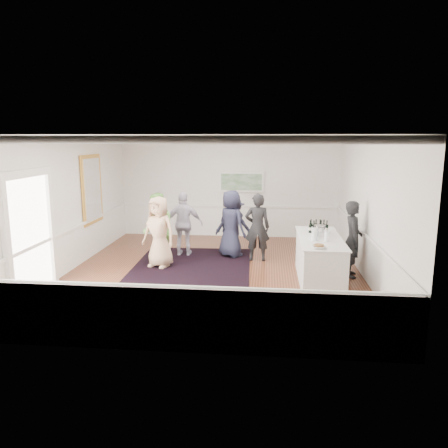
# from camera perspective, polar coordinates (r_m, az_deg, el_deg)

# --- Properties ---
(floor) EXTENTS (8.00, 8.00, 0.00)m
(floor) POSITION_cam_1_polar(r_m,az_deg,el_deg) (10.50, -1.31, -6.31)
(floor) COLOR brown
(floor) RESTS_ON ground
(ceiling) EXTENTS (7.00, 8.00, 0.02)m
(ceiling) POSITION_cam_1_polar(r_m,az_deg,el_deg) (10.02, -1.39, 11.44)
(ceiling) COLOR white
(ceiling) RESTS_ON wall_back
(wall_left) EXTENTS (0.02, 8.00, 3.20)m
(wall_left) POSITION_cam_1_polar(r_m,az_deg,el_deg) (11.12, -19.56, 2.50)
(wall_left) COLOR white
(wall_left) RESTS_ON floor
(wall_right) EXTENTS (0.02, 8.00, 3.20)m
(wall_right) POSITION_cam_1_polar(r_m,az_deg,el_deg) (10.31, 18.35, 1.94)
(wall_right) COLOR white
(wall_right) RESTS_ON floor
(wall_back) EXTENTS (7.00, 0.02, 3.20)m
(wall_back) POSITION_cam_1_polar(r_m,az_deg,el_deg) (14.08, 0.67, 4.83)
(wall_back) COLOR white
(wall_back) RESTS_ON floor
(wall_front) EXTENTS (7.00, 0.02, 3.20)m
(wall_front) POSITION_cam_1_polar(r_m,az_deg,el_deg) (6.26, -5.87, -3.24)
(wall_front) COLOR white
(wall_front) RESTS_ON floor
(wainscoting) EXTENTS (7.00, 8.00, 1.00)m
(wainscoting) POSITION_cam_1_polar(r_m,az_deg,el_deg) (10.36, -1.32, -3.67)
(wainscoting) COLOR white
(wainscoting) RESTS_ON floor
(mirror) EXTENTS (0.05, 1.25, 1.85)m
(mirror) POSITION_cam_1_polar(r_m,az_deg,el_deg) (12.25, -16.85, 4.35)
(mirror) COLOR gold
(mirror) RESTS_ON wall_left
(doorway) EXTENTS (0.10, 1.78, 2.56)m
(doorway) POSITION_cam_1_polar(r_m,az_deg,el_deg) (9.46, -24.04, -0.37)
(doorway) COLOR white
(doorway) RESTS_ON wall_left
(landscape_painting) EXTENTS (1.44, 0.06, 0.66)m
(landscape_painting) POSITION_cam_1_polar(r_m,az_deg,el_deg) (13.98, 2.29, 5.52)
(landscape_painting) COLOR white
(landscape_painting) RESTS_ON wall_back
(area_rug) EXTENTS (3.00, 3.86, 0.02)m
(area_rug) POSITION_cam_1_polar(r_m,az_deg,el_deg) (10.88, -4.28, -5.65)
(area_rug) COLOR black
(area_rug) RESTS_ON floor
(serving_table) EXTENTS (0.94, 2.47, 1.00)m
(serving_table) POSITION_cam_1_polar(r_m,az_deg,el_deg) (9.97, 12.33, -4.50)
(serving_table) COLOR silver
(serving_table) RESTS_ON floor
(bartender) EXTENTS (0.46, 0.67, 1.76)m
(bartender) POSITION_cam_1_polar(r_m,az_deg,el_deg) (10.42, 16.46, -1.89)
(bartender) COLOR black
(bartender) RESTS_ON floor
(guest_tan) EXTENTS (1.00, 0.81, 1.76)m
(guest_tan) POSITION_cam_1_polar(r_m,az_deg,el_deg) (10.85, -8.49, -1.03)
(guest_tan) COLOR tan
(guest_tan) RESTS_ON floor
(guest_green) EXTENTS (1.06, 1.11, 1.81)m
(guest_green) POSITION_cam_1_polar(r_m,az_deg,el_deg) (11.13, -8.62, -0.62)
(guest_green) COLOR #66AC45
(guest_green) RESTS_ON floor
(guest_lilac) EXTENTS (1.03, 0.44, 1.74)m
(guest_lilac) POSITION_cam_1_polar(r_m,az_deg,el_deg) (11.84, -5.25, 0.01)
(guest_lilac) COLOR silver
(guest_lilac) RESTS_ON floor
(guest_dark_a) EXTENTS (1.05, 0.65, 1.58)m
(guest_dark_a) POSITION_cam_1_polar(r_m,az_deg,el_deg) (12.01, 1.26, -0.18)
(guest_dark_a) COLOR #222339
(guest_dark_a) RESTS_ON floor
(guest_dark_b) EXTENTS (0.67, 0.46, 1.77)m
(guest_dark_b) POSITION_cam_1_polar(r_m,az_deg,el_deg) (11.32, 4.37, -0.43)
(guest_dark_b) COLOR black
(guest_dark_b) RESTS_ON floor
(guest_navy) EXTENTS (1.04, 1.01, 1.80)m
(guest_navy) POSITION_cam_1_polar(r_m,az_deg,el_deg) (11.67, 0.95, 0.04)
(guest_navy) COLOR #222339
(guest_navy) RESTS_ON floor
(wine_bottles) EXTENTS (0.45, 0.25, 0.31)m
(wine_bottles) POSITION_cam_1_polar(r_m,az_deg,el_deg) (10.34, 12.15, -0.23)
(wine_bottles) COLOR black
(wine_bottles) RESTS_ON serving_table
(juice_pitchers) EXTENTS (0.37, 0.42, 0.24)m
(juice_pitchers) POSITION_cam_1_polar(r_m,az_deg,el_deg) (9.58, 12.25, -1.34)
(juice_pitchers) COLOR #6AA83C
(juice_pitchers) RESTS_ON serving_table
(ice_bucket) EXTENTS (0.26, 0.26, 0.25)m
(ice_bucket) POSITION_cam_1_polar(r_m,az_deg,el_deg) (9.96, 12.37, -0.89)
(ice_bucket) COLOR silver
(ice_bucket) RESTS_ON serving_table
(nut_bowl) EXTENTS (0.28, 0.28, 0.07)m
(nut_bowl) POSITION_cam_1_polar(r_m,az_deg,el_deg) (8.87, 12.30, -2.87)
(nut_bowl) COLOR white
(nut_bowl) RESTS_ON serving_table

